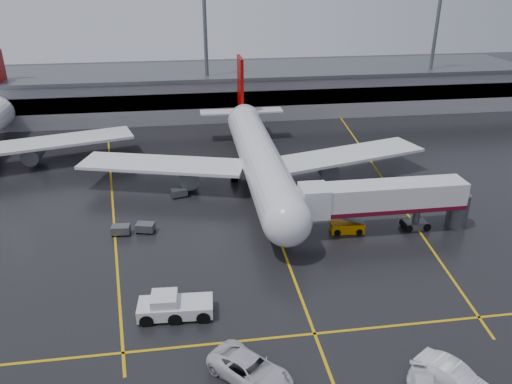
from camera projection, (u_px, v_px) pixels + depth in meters
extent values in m
plane|color=black|center=(270.00, 214.00, 61.09)|extent=(220.00, 220.00, 0.00)
cube|color=gold|center=(270.00, 214.00, 61.08)|extent=(0.25, 90.00, 0.02)
cube|color=gold|center=(315.00, 334.00, 41.29)|extent=(60.00, 0.25, 0.02)
cube|color=gold|center=(112.00, 190.00, 67.46)|extent=(9.99, 69.35, 0.02)
cube|color=gold|center=(380.00, 175.00, 72.44)|extent=(7.57, 69.64, 0.02)
cube|color=gray|center=(231.00, 91.00, 102.61)|extent=(120.00, 18.00, 8.00)
cube|color=black|center=(235.00, 100.00, 94.48)|extent=(120.00, 0.40, 3.00)
cube|color=#595B60|center=(230.00, 70.00, 100.82)|extent=(122.00, 19.00, 0.60)
cylinder|color=#595B60|center=(206.00, 55.00, 93.02)|extent=(0.70, 0.70, 25.00)
cylinder|color=#595B60|center=(433.00, 49.00, 98.91)|extent=(0.70, 0.70, 25.00)
cylinder|color=silver|center=(260.00, 159.00, 66.54)|extent=(5.20, 36.00, 5.20)
sphere|color=silver|center=(287.00, 222.00, 50.34)|extent=(5.20, 5.20, 5.20)
cone|color=silver|center=(241.00, 112.00, 85.18)|extent=(4.94, 8.00, 4.94)
cube|color=#870200|center=(240.00, 82.00, 84.04)|extent=(0.50, 5.50, 8.50)
cube|color=silver|center=(241.00, 111.00, 85.10)|extent=(14.00, 3.00, 0.25)
cube|color=silver|center=(162.00, 164.00, 66.96)|extent=(22.80, 11.83, 0.40)
cube|color=silver|center=(349.00, 155.00, 70.37)|extent=(22.80, 11.83, 0.40)
cylinder|color=#595B60|center=(189.00, 175.00, 67.11)|extent=(2.60, 4.50, 2.60)
cylinder|color=#595B60|center=(326.00, 168.00, 69.60)|extent=(2.60, 4.50, 2.60)
cylinder|color=#595B60|center=(281.00, 235.00, 54.37)|extent=(0.56, 0.56, 2.00)
cylinder|color=#595B60|center=(234.00, 174.00, 70.15)|extent=(0.56, 0.56, 2.00)
cylinder|color=#595B60|center=(279.00, 171.00, 70.99)|extent=(0.56, 0.56, 2.00)
cylinder|color=black|center=(281.00, 239.00, 54.60)|extent=(0.40, 1.10, 1.10)
cylinder|color=black|center=(234.00, 177.00, 70.33)|extent=(1.00, 1.40, 1.40)
cylinder|color=black|center=(279.00, 174.00, 71.17)|extent=(1.00, 1.40, 1.40)
cone|color=silver|center=(4.00, 104.00, 90.47)|extent=(4.94, 8.00, 4.94)
cube|color=#870200|center=(0.00, 75.00, 89.33)|extent=(0.50, 5.50, 8.50)
cube|color=silver|center=(4.00, 103.00, 90.39)|extent=(14.00, 3.00, 0.25)
cube|color=silver|center=(57.00, 141.00, 75.66)|extent=(22.80, 11.83, 0.40)
cylinder|color=#595B60|center=(33.00, 153.00, 74.89)|extent=(2.60, 4.50, 2.60)
cube|color=silver|center=(386.00, 196.00, 55.43)|extent=(18.00, 3.20, 3.00)
cube|color=#530819|center=(384.00, 206.00, 55.97)|extent=(18.00, 3.30, 0.50)
cube|color=silver|center=(314.00, 201.00, 54.35)|extent=(3.00, 3.40, 3.30)
cylinder|color=#595B60|center=(416.00, 217.00, 57.16)|extent=(0.80, 0.80, 3.00)
cube|color=#595B60|center=(415.00, 225.00, 57.60)|extent=(2.60, 1.60, 0.90)
cylinder|color=#595B60|center=(458.00, 210.00, 57.61)|extent=(2.40, 2.40, 4.00)
cylinder|color=black|center=(406.00, 225.00, 57.45)|extent=(0.90, 1.80, 0.90)
cylinder|color=black|center=(424.00, 224.00, 57.74)|extent=(0.90, 1.80, 0.90)
cube|color=silver|center=(176.00, 308.00, 43.12)|extent=(6.55, 2.92, 1.10)
cube|color=silver|center=(164.00, 299.00, 42.67)|extent=(2.32, 2.32, 0.92)
cube|color=black|center=(164.00, 299.00, 42.67)|extent=(2.09, 2.09, 0.83)
cylinder|color=black|center=(148.00, 312.00, 43.07)|extent=(1.34, 2.81, 1.19)
cylinder|color=black|center=(176.00, 311.00, 43.26)|extent=(1.34, 2.81, 1.19)
cylinder|color=black|center=(203.00, 309.00, 43.45)|extent=(1.34, 2.81, 1.19)
cube|color=#CF7A00|center=(347.00, 227.00, 56.85)|extent=(3.89, 1.93, 1.15)
cube|color=#595B60|center=(348.00, 219.00, 56.40)|extent=(3.69, 1.29, 1.31)
cylinder|color=black|center=(336.00, 229.00, 56.91)|extent=(0.90, 1.84, 0.73)
cylinder|color=black|center=(358.00, 229.00, 57.02)|extent=(0.90, 1.84, 0.73)
imported|color=silver|center=(250.00, 370.00, 36.35)|extent=(6.77, 7.03, 1.86)
imported|color=white|center=(454.00, 377.00, 35.75)|extent=(4.69, 5.73, 1.84)
cube|color=#595B60|center=(145.00, 227.00, 56.70)|extent=(2.25, 1.73, 0.90)
cylinder|color=black|center=(138.00, 232.00, 56.50)|extent=(0.40, 0.20, 0.40)
cylinder|color=black|center=(151.00, 233.00, 56.37)|extent=(0.40, 0.20, 0.40)
cylinder|color=black|center=(140.00, 228.00, 57.41)|extent=(0.40, 0.20, 0.40)
cylinder|color=black|center=(154.00, 229.00, 57.28)|extent=(0.40, 0.20, 0.40)
cube|color=#595B60|center=(121.00, 229.00, 56.21)|extent=(2.08, 1.42, 0.90)
cylinder|color=black|center=(113.00, 235.00, 55.89)|extent=(0.40, 0.20, 0.40)
cylinder|color=black|center=(128.00, 235.00, 56.01)|extent=(0.40, 0.20, 0.40)
cylinder|color=black|center=(115.00, 231.00, 56.80)|extent=(0.40, 0.20, 0.40)
cylinder|color=black|center=(129.00, 231.00, 56.91)|extent=(0.40, 0.20, 0.40)
cube|color=#595B60|center=(179.00, 192.00, 65.34)|extent=(2.27, 1.77, 0.90)
cylinder|color=black|center=(174.00, 198.00, 64.83)|extent=(0.40, 0.20, 0.40)
cylinder|color=black|center=(186.00, 196.00, 65.40)|extent=(0.40, 0.20, 0.40)
cylinder|color=black|center=(172.00, 195.00, 65.67)|extent=(0.40, 0.20, 0.40)
cylinder|color=black|center=(184.00, 193.00, 66.24)|extent=(0.40, 0.20, 0.40)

